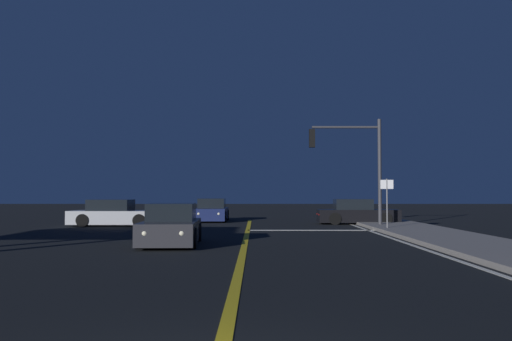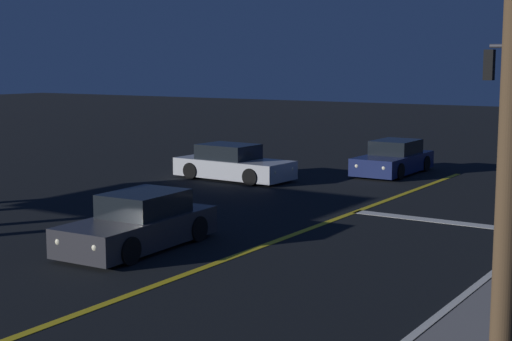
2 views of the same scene
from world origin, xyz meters
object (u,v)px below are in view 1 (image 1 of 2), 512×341
(car_following_oncoming_charcoal, at_px, (170,227))
(street_sign_corner, at_px, (386,196))
(traffic_signal_near_right, at_px, (352,155))
(car_distant_tail_black, at_px, (355,213))
(car_side_waiting_silver, at_px, (114,214))
(car_lead_oncoming_navy, at_px, (211,211))

(car_following_oncoming_charcoal, bearing_deg, street_sign_corner, -145.37)
(traffic_signal_near_right, relative_size, street_sign_corner, 2.30)
(street_sign_corner, bearing_deg, car_distant_tail_black, 93.43)
(car_side_waiting_silver, bearing_deg, traffic_signal_near_right, 87.33)
(car_distant_tail_black, distance_m, car_lead_oncoming_navy, 8.60)
(car_lead_oncoming_navy, bearing_deg, car_side_waiting_silver, 46.50)
(car_side_waiting_silver, height_order, street_sign_corner, street_sign_corner)
(car_following_oncoming_charcoal, bearing_deg, traffic_signal_near_right, -131.64)
(car_lead_oncoming_navy, bearing_deg, car_following_oncoming_charcoal, 89.35)
(car_side_waiting_silver, distance_m, car_lead_oncoming_navy, 6.62)
(street_sign_corner, bearing_deg, traffic_signal_near_right, 109.69)
(car_distant_tail_black, bearing_deg, car_following_oncoming_charcoal, -33.05)
(car_side_waiting_silver, bearing_deg, car_lead_oncoming_navy, 138.87)
(car_following_oncoming_charcoal, height_order, car_distant_tail_black, same)
(car_distant_tail_black, xyz_separation_m, traffic_signal_near_right, (-0.66, -2.89, 2.95))
(street_sign_corner, bearing_deg, car_side_waiting_silver, 163.51)
(traffic_signal_near_right, bearing_deg, car_side_waiting_silver, -4.96)
(car_distant_tail_black, height_order, traffic_signal_near_right, traffic_signal_near_right)
(car_side_waiting_silver, relative_size, traffic_signal_near_right, 0.87)
(car_lead_oncoming_navy, height_order, street_sign_corner, street_sign_corner)
(car_following_oncoming_charcoal, bearing_deg, car_distant_tail_black, -126.51)
(car_distant_tail_black, bearing_deg, car_side_waiting_silver, -80.64)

